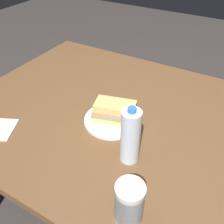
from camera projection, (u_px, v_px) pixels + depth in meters
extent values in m
plane|color=#383330|center=(126.00, 207.00, 1.56)|extent=(8.00, 8.00, 0.00)
cube|color=brown|center=(132.00, 121.00, 1.11)|extent=(1.58, 1.09, 0.04)
cylinder|color=brown|center=(74.00, 94.00, 1.93)|extent=(0.07, 0.07, 0.69)
cylinder|color=white|center=(112.00, 120.00, 1.08)|extent=(0.24, 0.24, 0.01)
cube|color=#DBB26B|center=(112.00, 117.00, 1.07)|extent=(0.19, 0.13, 0.02)
cube|color=#599E3F|center=(112.00, 114.00, 1.06)|extent=(0.18, 0.13, 0.01)
cube|color=#C6727A|center=(112.00, 111.00, 1.05)|extent=(0.17, 0.12, 0.02)
cube|color=yellow|center=(112.00, 109.00, 1.04)|extent=(0.17, 0.12, 0.01)
cube|color=#DBB26B|center=(115.00, 106.00, 1.04)|extent=(0.19, 0.13, 0.02)
cylinder|color=silver|center=(130.00, 137.00, 0.85)|extent=(0.07, 0.07, 0.22)
cylinder|color=blue|center=(132.00, 110.00, 0.78)|extent=(0.03, 0.03, 0.02)
cylinder|color=silver|center=(129.00, 208.00, 0.71)|extent=(0.08, 0.08, 0.09)
cylinder|color=silver|center=(129.00, 205.00, 0.70)|extent=(0.08, 0.08, 0.09)
cylinder|color=silver|center=(129.00, 201.00, 0.69)|extent=(0.08, 0.08, 0.09)
cylinder|color=silver|center=(130.00, 198.00, 0.68)|extent=(0.08, 0.08, 0.09)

